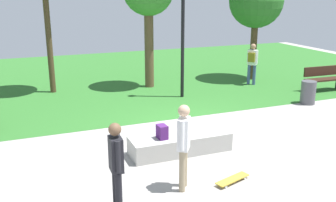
{
  "coord_description": "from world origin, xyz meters",
  "views": [
    {
      "loc": [
        -4.29,
        -8.9,
        3.72
      ],
      "look_at": [
        -0.93,
        -0.4,
        1.05
      ],
      "focal_mm": 41.18,
      "sensor_mm": 36.0,
      "label": 1
    }
  ],
  "objects_px": {
    "tree_young_birch": "(256,2)",
    "trash_bin": "(308,92)",
    "concrete_ledge": "(180,143)",
    "park_bench_near_lamppost": "(324,78)",
    "skateboard_by_ledge": "(232,179)",
    "pedestrian_with_backpack": "(252,60)",
    "lamp_post": "(183,14)",
    "skater_performing_trick": "(184,141)",
    "backpack_on_ledge": "(162,132)",
    "skater_watching": "(116,162)"
  },
  "relations": [
    {
      "from": "skater_watching",
      "to": "backpack_on_ledge",
      "type": "bearing_deg",
      "value": 51.21
    },
    {
      "from": "skater_watching",
      "to": "park_bench_near_lamppost",
      "type": "bearing_deg",
      "value": 29.38
    },
    {
      "from": "skateboard_by_ledge",
      "to": "tree_young_birch",
      "type": "bearing_deg",
      "value": 54.4
    },
    {
      "from": "trash_bin",
      "to": "tree_young_birch",
      "type": "bearing_deg",
      "value": 84.94
    },
    {
      "from": "trash_bin",
      "to": "pedestrian_with_backpack",
      "type": "height_order",
      "value": "pedestrian_with_backpack"
    },
    {
      "from": "concrete_ledge",
      "to": "skateboard_by_ledge",
      "type": "bearing_deg",
      "value": -77.57
    },
    {
      "from": "skateboard_by_ledge",
      "to": "lamp_post",
      "type": "height_order",
      "value": "lamp_post"
    },
    {
      "from": "skater_watching",
      "to": "lamp_post",
      "type": "xyz_separation_m",
      "value": [
        4.0,
        6.4,
        1.97
      ]
    },
    {
      "from": "skater_performing_trick",
      "to": "skater_watching",
      "type": "bearing_deg",
      "value": -165.6
    },
    {
      "from": "lamp_post",
      "to": "pedestrian_with_backpack",
      "type": "distance_m",
      "value": 3.91
    },
    {
      "from": "skater_watching",
      "to": "lamp_post",
      "type": "height_order",
      "value": "lamp_post"
    },
    {
      "from": "concrete_ledge",
      "to": "pedestrian_with_backpack",
      "type": "bearing_deg",
      "value": 43.9
    },
    {
      "from": "backpack_on_ledge",
      "to": "skateboard_by_ledge",
      "type": "height_order",
      "value": "backpack_on_ledge"
    },
    {
      "from": "backpack_on_ledge",
      "to": "pedestrian_with_backpack",
      "type": "distance_m",
      "value": 7.76
    },
    {
      "from": "concrete_ledge",
      "to": "park_bench_near_lamppost",
      "type": "xyz_separation_m",
      "value": [
        7.32,
        3.29,
        0.27
      ]
    },
    {
      "from": "skateboard_by_ledge",
      "to": "skater_performing_trick",
      "type": "bearing_deg",
      "value": 172.13
    },
    {
      "from": "concrete_ledge",
      "to": "trash_bin",
      "type": "relative_size",
      "value": 3.08
    },
    {
      "from": "skateboard_by_ledge",
      "to": "lamp_post",
      "type": "xyz_separation_m",
      "value": [
        1.6,
        6.19,
        2.85
      ]
    },
    {
      "from": "tree_young_birch",
      "to": "trash_bin",
      "type": "distance_m",
      "value": 4.8
    },
    {
      "from": "skater_performing_trick",
      "to": "park_bench_near_lamppost",
      "type": "relative_size",
      "value": 1.04
    },
    {
      "from": "concrete_ledge",
      "to": "lamp_post",
      "type": "xyz_separation_m",
      "value": [
        1.99,
        4.44,
        2.7
      ]
    },
    {
      "from": "skater_watching",
      "to": "lamp_post",
      "type": "bearing_deg",
      "value": 58.01
    },
    {
      "from": "park_bench_near_lamppost",
      "to": "tree_young_birch",
      "type": "distance_m",
      "value": 4.09
    },
    {
      "from": "concrete_ledge",
      "to": "skateboard_by_ledge",
      "type": "height_order",
      "value": "concrete_ledge"
    },
    {
      "from": "park_bench_near_lamppost",
      "to": "pedestrian_with_backpack",
      "type": "distance_m",
      "value": 2.76
    },
    {
      "from": "skater_performing_trick",
      "to": "park_bench_near_lamppost",
      "type": "height_order",
      "value": "skater_performing_trick"
    },
    {
      "from": "tree_young_birch",
      "to": "lamp_post",
      "type": "bearing_deg",
      "value": -158.7
    },
    {
      "from": "skater_watching",
      "to": "tree_young_birch",
      "type": "height_order",
      "value": "tree_young_birch"
    },
    {
      "from": "concrete_ledge",
      "to": "trash_bin",
      "type": "bearing_deg",
      "value": 20.75
    },
    {
      "from": "tree_young_birch",
      "to": "lamp_post",
      "type": "height_order",
      "value": "lamp_post"
    },
    {
      "from": "backpack_on_ledge",
      "to": "skater_performing_trick",
      "type": "xyz_separation_m",
      "value": [
        -0.16,
        -1.56,
        0.39
      ]
    },
    {
      "from": "backpack_on_ledge",
      "to": "skateboard_by_ledge",
      "type": "bearing_deg",
      "value": -156.69
    },
    {
      "from": "skateboard_by_ledge",
      "to": "pedestrian_with_backpack",
      "type": "bearing_deg",
      "value": 54.33
    },
    {
      "from": "skater_watching",
      "to": "pedestrian_with_backpack",
      "type": "xyz_separation_m",
      "value": [
        7.33,
        7.08,
        0.04
      ]
    },
    {
      "from": "concrete_ledge",
      "to": "skater_watching",
      "type": "height_order",
      "value": "skater_watching"
    },
    {
      "from": "lamp_post",
      "to": "pedestrian_with_backpack",
      "type": "height_order",
      "value": "lamp_post"
    },
    {
      "from": "skater_performing_trick",
      "to": "skateboard_by_ledge",
      "type": "height_order",
      "value": "skater_performing_trick"
    },
    {
      "from": "skater_watching",
      "to": "skateboard_by_ledge",
      "type": "distance_m",
      "value": 2.57
    },
    {
      "from": "lamp_post",
      "to": "trash_bin",
      "type": "xyz_separation_m",
      "value": [
        3.58,
        -2.33,
        -2.53
      ]
    },
    {
      "from": "park_bench_near_lamppost",
      "to": "backpack_on_ledge",
      "type": "bearing_deg",
      "value": -156.81
    },
    {
      "from": "skater_watching",
      "to": "trash_bin",
      "type": "xyz_separation_m",
      "value": [
        7.59,
        4.08,
        -0.56
      ]
    },
    {
      "from": "concrete_ledge",
      "to": "skater_performing_trick",
      "type": "relative_size",
      "value": 1.41
    },
    {
      "from": "skater_performing_trick",
      "to": "tree_young_birch",
      "type": "distance_m",
      "value": 10.26
    },
    {
      "from": "tree_young_birch",
      "to": "trash_bin",
      "type": "height_order",
      "value": "tree_young_birch"
    },
    {
      "from": "tree_young_birch",
      "to": "trash_bin",
      "type": "bearing_deg",
      "value": -95.06
    },
    {
      "from": "lamp_post",
      "to": "concrete_ledge",
      "type": "bearing_deg",
      "value": -114.13
    },
    {
      "from": "skater_performing_trick",
      "to": "lamp_post",
      "type": "relative_size",
      "value": 0.35
    },
    {
      "from": "concrete_ledge",
      "to": "park_bench_near_lamppost",
      "type": "relative_size",
      "value": 1.48
    },
    {
      "from": "concrete_ledge",
      "to": "park_bench_near_lamppost",
      "type": "distance_m",
      "value": 8.03
    },
    {
      "from": "backpack_on_ledge",
      "to": "lamp_post",
      "type": "distance_m",
      "value": 5.62
    }
  ]
}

